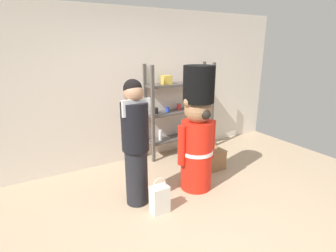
{
  "coord_description": "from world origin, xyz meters",
  "views": [
    {
      "loc": [
        -1.75,
        -2.1,
        2.01
      ],
      "look_at": [
        -0.08,
        0.76,
        1.0
      ],
      "focal_mm": 28.53,
      "sensor_mm": 36.0,
      "label": 1
    }
  ],
  "objects": [
    {
      "name": "merchandise_shelf",
      "position": [
        0.89,
        1.98,
        0.85
      ],
      "size": [
        1.34,
        0.35,
        1.7
      ],
      "color": "#4C4742",
      "rests_on": "ground_plane"
    },
    {
      "name": "shopping_bag",
      "position": [
        -0.38,
        0.45,
        0.18
      ],
      "size": [
        0.22,
        0.16,
        0.48
      ],
      "color": "silver",
      "rests_on": "ground_plane"
    },
    {
      "name": "ground_plane",
      "position": [
        0.0,
        0.0,
        0.0
      ],
      "size": [
        6.4,
        6.4,
        0.0
      ],
      "primitive_type": "plane",
      "color": "tan"
    },
    {
      "name": "back_wall",
      "position": [
        0.0,
        2.2,
        1.3
      ],
      "size": [
        6.4,
        0.12,
        2.6
      ],
      "primitive_type": "cube",
      "color": "silver",
      "rests_on": "ground_plane"
    },
    {
      "name": "display_crate",
      "position": [
        0.99,
        1.09,
        0.17
      ],
      "size": [
        0.35,
        0.32,
        0.33
      ],
      "color": "olive",
      "rests_on": "ground_plane"
    },
    {
      "name": "teddy_bear_guard",
      "position": [
        0.37,
        0.72,
        0.86
      ],
      "size": [
        0.62,
        0.47,
        1.76
      ],
      "color": "red",
      "rests_on": "ground_plane"
    },
    {
      "name": "person_shopper",
      "position": [
        -0.53,
        0.79,
        0.86
      ],
      "size": [
        0.36,
        0.34,
        1.63
      ],
      "color": "black",
      "rests_on": "ground_plane"
    }
  ]
}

